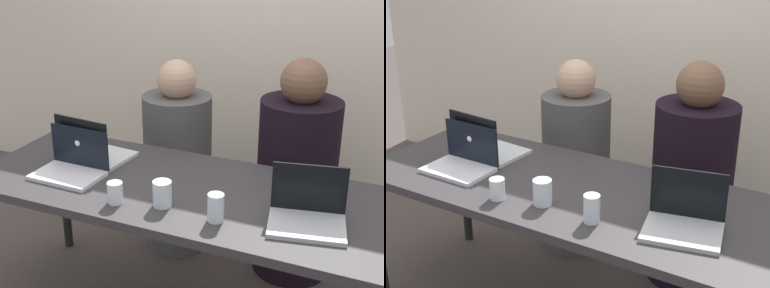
# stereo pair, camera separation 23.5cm
# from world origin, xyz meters

# --- Properties ---
(back_wall) EXTENTS (5.11, 0.10, 2.36)m
(back_wall) POSITION_xyz_m (0.00, 1.38, 1.18)
(back_wall) COLOR beige
(back_wall) RESTS_ON ground
(desk) EXTENTS (1.96, 0.76, 0.73)m
(desk) POSITION_xyz_m (0.00, 0.00, 0.67)
(desk) COLOR #333032
(desk) RESTS_ON ground
(person_on_left) EXTENTS (0.49, 0.49, 1.13)m
(person_on_left) POSITION_xyz_m (-0.35, 0.65, 0.50)
(person_on_left) COLOR #4D4B4C
(person_on_left) RESTS_ON ground
(person_on_right) EXTENTS (0.48, 0.48, 1.20)m
(person_on_right) POSITION_xyz_m (0.35, 0.65, 0.53)
(person_on_right) COLOR black
(person_on_right) RESTS_ON ground
(laptop_front_left) EXTENTS (0.32, 0.24, 0.21)m
(laptop_front_left) POSITION_xyz_m (-0.54, -0.09, 0.77)
(laptop_front_left) COLOR silver
(laptop_front_left) RESTS_ON desk
(laptop_front_right) EXTENTS (0.33, 0.28, 0.22)m
(laptop_front_right) POSITION_xyz_m (0.56, -0.09, 0.78)
(laptop_front_right) COLOR #B7B6BC
(laptop_front_right) RESTS_ON desk
(laptop_back_left) EXTENTS (0.33, 0.30, 0.24)m
(laptop_back_left) POSITION_xyz_m (-0.54, 0.09, 0.78)
(laptop_back_left) COLOR silver
(laptop_back_left) RESTS_ON desk
(water_glass_left) EXTENTS (0.06, 0.06, 0.09)m
(water_glass_left) POSITION_xyz_m (-0.21, -0.24, 0.77)
(water_glass_left) COLOR white
(water_glass_left) RESTS_ON desk
(water_glass_center) EXTENTS (0.08, 0.08, 0.11)m
(water_glass_center) POSITION_xyz_m (-0.02, -0.19, 0.78)
(water_glass_center) COLOR silver
(water_glass_center) RESTS_ON desk
(water_glass_right) EXTENTS (0.07, 0.07, 0.11)m
(water_glass_right) POSITION_xyz_m (0.23, -0.21, 0.78)
(water_glass_right) COLOR silver
(water_glass_right) RESTS_ON desk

